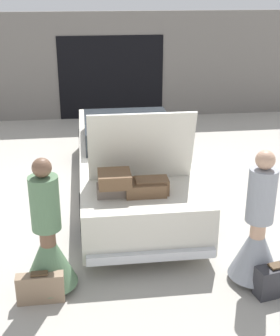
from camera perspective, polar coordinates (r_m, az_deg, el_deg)
ground_plane at (r=8.48m, az=-1.18°, el=-2.79°), size 40.00×40.00×0.00m
garage_wall_back at (r=12.81m, az=-3.59°, el=12.26°), size 12.00×0.14×2.80m
car at (r=8.24m, az=-1.22°, el=0.94°), size 1.79×5.24×1.91m
person_left at (r=5.77m, az=-11.11°, el=-9.19°), size 0.66×0.66×1.72m
person_right at (r=5.97m, az=14.08°, el=-8.14°), size 0.65×0.65×1.75m
suitcase_beside_left_person at (r=5.80m, az=-12.03°, el=-14.11°), size 0.56×0.16×0.40m
suitcase_beside_right_person at (r=6.01m, az=16.03°, el=-13.05°), size 0.49×0.30×0.42m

